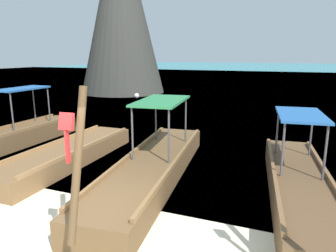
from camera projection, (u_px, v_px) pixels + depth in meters
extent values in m
plane|color=beige|center=(95.00, 244.00, 5.46)|extent=(120.00, 120.00, 0.00)
plane|color=teal|center=(276.00, 71.00, 61.22)|extent=(120.00, 120.00, 0.00)
cube|color=brown|center=(11.00, 139.00, 11.05)|extent=(1.08, 5.86, 0.61)
cube|color=brown|center=(0.00, 128.00, 11.14)|extent=(0.11, 5.39, 0.10)
cube|color=brown|center=(20.00, 131.00, 10.80)|extent=(0.11, 5.39, 0.10)
cylinder|color=#4C4C51|center=(12.00, 113.00, 10.56)|extent=(0.05, 0.05, 1.39)
cylinder|color=#4C4C51|center=(34.00, 104.00, 12.41)|extent=(0.05, 0.05, 1.39)
cylinder|color=#4C4C51|center=(49.00, 105.00, 12.15)|extent=(0.05, 0.05, 1.39)
cube|color=#235BA3|center=(22.00, 89.00, 11.32)|extent=(0.90, 1.96, 0.06)
cube|color=brown|center=(68.00, 155.00, 9.46)|extent=(1.34, 5.47, 0.50)
cube|color=#9F7246|center=(52.00, 144.00, 9.60)|extent=(0.14, 5.01, 0.10)
cube|color=#9F7246|center=(84.00, 148.00, 9.19)|extent=(0.14, 5.01, 0.10)
cube|color=brown|center=(153.00, 169.00, 8.24)|extent=(2.16, 6.97, 0.56)
cube|color=brown|center=(129.00, 155.00, 8.33)|extent=(0.80, 6.28, 0.10)
cube|color=brown|center=(177.00, 160.00, 8.00)|extent=(0.80, 6.28, 0.10)
cylinder|color=brown|center=(77.00, 165.00, 4.54)|extent=(0.20, 0.74, 2.26)
cube|color=red|center=(66.00, 121.00, 4.21)|extent=(0.21, 0.14, 0.25)
cube|color=red|center=(67.00, 147.00, 4.27)|extent=(0.04, 0.08, 0.46)
cylinder|color=#4C4C51|center=(132.00, 134.00, 7.98)|extent=(0.06, 0.06, 1.39)
cylinder|color=#4C4C51|center=(169.00, 136.00, 7.74)|extent=(0.06, 0.06, 1.39)
cylinder|color=#4C4C51|center=(156.00, 118.00, 9.92)|extent=(0.06, 0.06, 1.39)
cylinder|color=#4C4C51|center=(186.00, 120.00, 9.67)|extent=(0.06, 0.06, 1.39)
cube|color=#2D844C|center=(161.00, 101.00, 8.66)|extent=(1.43, 2.38, 0.06)
cube|color=brown|center=(299.00, 188.00, 7.06)|extent=(1.87, 5.97, 0.59)
cube|color=brown|center=(274.00, 171.00, 7.13)|extent=(0.68, 5.38, 0.10)
cube|color=brown|center=(328.00, 176.00, 6.84)|extent=(0.68, 5.38, 0.10)
cylinder|color=#4C4C51|center=(283.00, 150.00, 6.83)|extent=(0.06, 0.06, 1.23)
cylinder|color=#4C4C51|center=(325.00, 153.00, 6.61)|extent=(0.06, 0.06, 1.23)
cylinder|color=#4C4C51|center=(277.00, 131.00, 8.48)|extent=(0.06, 0.06, 1.23)
cylinder|color=#4C4C51|center=(311.00, 133.00, 8.27)|extent=(0.06, 0.06, 1.23)
cube|color=#235BA3|center=(301.00, 115.00, 7.40)|extent=(1.25, 2.07, 0.06)
cone|color=#383833|center=(121.00, 3.00, 25.59)|extent=(7.03, 7.03, 14.64)
cone|color=#3D3D38|center=(102.00, 55.00, 28.07)|extent=(2.53, 2.53, 6.33)
sphere|color=white|center=(137.00, 96.00, 23.37)|extent=(0.39, 0.39, 0.39)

